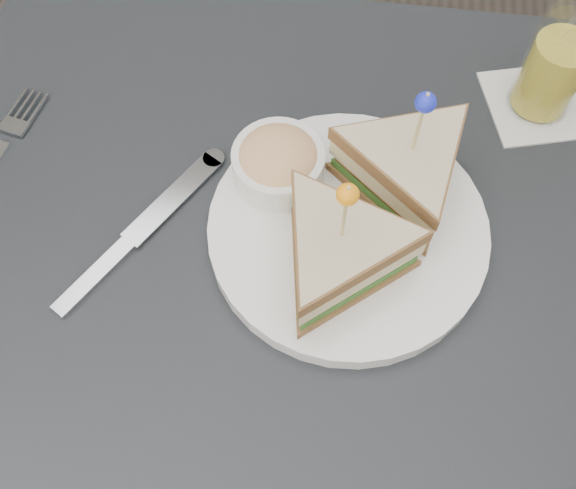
{
  "coord_description": "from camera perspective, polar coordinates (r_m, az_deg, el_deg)",
  "views": [
    {
      "loc": [
        0.05,
        -0.27,
        1.33
      ],
      "look_at": [
        0.01,
        0.01,
        0.8
      ],
      "focal_mm": 40.0,
      "sensor_mm": 36.0,
      "label": 1
    }
  ],
  "objects": [
    {
      "name": "drink_set",
      "position": [
        0.77,
        22.7,
        14.39
      ],
      "size": [
        0.14,
        0.14,
        0.14
      ],
      "rotation": [
        0.0,
        0.0,
        0.28
      ],
      "color": "white",
      "rests_on": "table"
    },
    {
      "name": "plate_meal",
      "position": [
        0.63,
        6.23,
        3.12
      ],
      "size": [
        0.33,
        0.33,
        0.17
      ],
      "rotation": [
        0.0,
        0.0,
        0.17
      ],
      "color": "white",
      "rests_on": "table"
    },
    {
      "name": "cutlery_knife",
      "position": [
        0.68,
        -13.32,
        0.86
      ],
      "size": [
        0.14,
        0.22,
        0.01
      ],
      "rotation": [
        0.0,
        0.0,
        -0.53
      ],
      "color": "#B3B8BF",
      "rests_on": "table"
    },
    {
      "name": "ground_plane",
      "position": [
        1.36,
        -0.49,
        -16.09
      ],
      "size": [
        3.5,
        3.5,
        0.0
      ],
      "primitive_type": "plane",
      "color": "#3F3833"
    },
    {
      "name": "table",
      "position": [
        0.71,
        -0.91,
        -5.29
      ],
      "size": [
        0.8,
        0.8,
        0.75
      ],
      "color": "black",
      "rests_on": "ground"
    }
  ]
}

